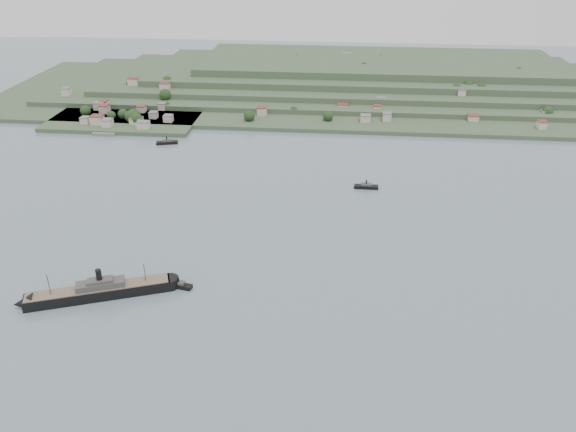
{
  "coord_description": "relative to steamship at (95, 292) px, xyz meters",
  "views": [
    {
      "loc": [
        21.65,
        -290.63,
        182.98
      ],
      "look_at": [
        -9.84,
        30.0,
        13.36
      ],
      "focal_mm": 35.0,
      "sensor_mm": 36.0,
      "label": 1
    }
  ],
  "objects": [
    {
      "name": "tugboat",
      "position": [
        43.0,
        14.02,
        -2.17
      ],
      "size": [
        15.89,
        7.2,
        6.92
      ],
      "color": "black",
      "rests_on": "ground"
    },
    {
      "name": "far_peninsula",
      "position": [
        135.97,
        443.88,
        8.02
      ],
      "size": [
        760.0,
        309.0,
        30.0
      ],
      "color": "#364A31",
      "rests_on": "ground"
    },
    {
      "name": "steamship",
      "position": [
        0.0,
        0.0,
        0.0
      ],
      "size": [
        83.68,
        38.69,
        20.92
      ],
      "color": "black",
      "rests_on": "ground"
    },
    {
      "name": "ferry_west",
      "position": [
        -29.83,
        238.08,
        -2.09
      ],
      "size": [
        20.33,
        10.33,
        7.35
      ],
      "color": "black",
      "rests_on": "ground"
    },
    {
      "name": "ground",
      "position": [
        108.06,
        50.79,
        -3.86
      ],
      "size": [
        1400.0,
        1400.0,
        0.0
      ],
      "primitive_type": "plane",
      "color": "slate",
      "rests_on": "ground"
    },
    {
      "name": "ferry_east",
      "position": [
        151.33,
        157.75,
        -2.2
      ],
      "size": [
        18.47,
        5.28,
        6.91
      ],
      "color": "black",
      "rests_on": "ground"
    }
  ]
}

